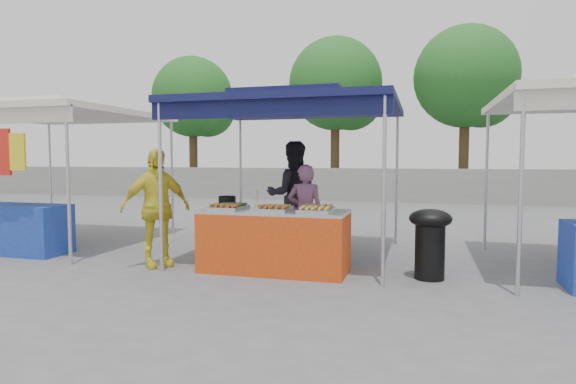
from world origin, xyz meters
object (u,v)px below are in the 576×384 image
(cooking_pot, at_px, (227,201))
(helper_man, at_px, (293,195))
(customer_person, at_px, (156,208))
(vendor_table, at_px, (274,241))
(wok_burner, at_px, (430,237))
(vendor_woman, at_px, (305,213))

(cooking_pot, distance_m, helper_man, 1.50)
(customer_person, bearing_deg, vendor_table, -43.13)
(customer_person, bearing_deg, wok_burner, -43.65)
(cooking_pot, height_order, wok_burner, cooking_pot)
(cooking_pot, bearing_deg, wok_burner, -3.75)
(helper_man, bearing_deg, cooking_pot, 42.68)
(vendor_woman, relative_size, customer_person, 0.87)
(vendor_table, height_order, vendor_woman, vendor_woman)
(vendor_table, distance_m, customer_person, 1.79)
(vendor_woman, relative_size, helper_man, 0.80)
(vendor_table, height_order, customer_person, customer_person)
(wok_burner, relative_size, vendor_woman, 0.62)
(helper_man, height_order, customer_person, helper_man)
(wok_burner, relative_size, helper_man, 0.50)
(vendor_woman, bearing_deg, helper_man, -70.33)
(helper_man, bearing_deg, vendor_woman, 93.57)
(vendor_table, height_order, helper_man, helper_man)
(cooking_pot, relative_size, helper_man, 0.14)
(helper_man, distance_m, customer_person, 2.40)
(wok_burner, bearing_deg, customer_person, -165.61)
(vendor_table, bearing_deg, vendor_woman, 71.37)
(cooking_pot, xyz_separation_m, helper_man, (0.64, 1.36, -0.00))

